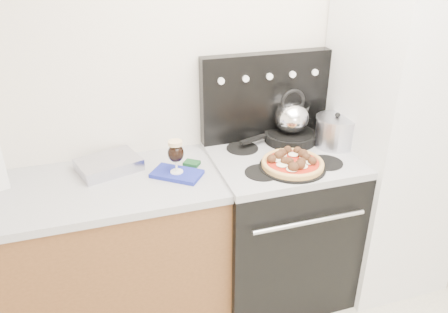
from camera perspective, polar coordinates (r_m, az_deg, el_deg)
name	(u,v)px	position (r m, az deg, el deg)	size (l,w,h in m)	color
room_shell	(376,182)	(1.55, 19.25, -3.20)	(3.52, 3.01, 2.52)	beige
base_cabinet	(85,264)	(2.50, -17.68, -13.21)	(1.45, 0.60, 0.86)	brown
countertop	(72,191)	(2.25, -19.24, -4.32)	(1.48, 0.63, 0.04)	#ADADB3
stove_body	(278,228)	(2.65, 7.04, -9.22)	(0.76, 0.65, 0.88)	black
cooktop	(282,159)	(2.41, 7.63, -0.31)	(0.76, 0.65, 0.04)	#ADADB2
backguard	(265,96)	(2.54, 5.41, 7.82)	(0.76, 0.08, 0.50)	black
fridge	(395,137)	(2.73, 21.43, 2.43)	(0.64, 0.68, 1.90)	silver
foil_sheet	(109,164)	(2.34, -14.84, -1.02)	(0.30, 0.22, 0.06)	silver
oven_mitt	(177,174)	(2.23, -6.17, -2.27)	(0.25, 0.14, 0.02)	navy
beer_glass	(176,157)	(2.19, -6.30, -0.01)	(0.08, 0.08, 0.18)	black
pizza_pan	(292,167)	(2.28, 8.92, -1.34)	(0.34, 0.34, 0.01)	black
pizza	(293,162)	(2.27, 8.97, -0.71)	(0.32, 0.32, 0.05)	gold
skillet	(290,137)	(2.57, 8.65, 2.56)	(0.30, 0.30, 0.05)	black
tea_kettle	(292,115)	(2.52, 8.86, 5.38)	(0.20, 0.20, 0.22)	white
stock_pot	(336,132)	(2.55, 14.37, 3.09)	(0.22, 0.22, 0.16)	silver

